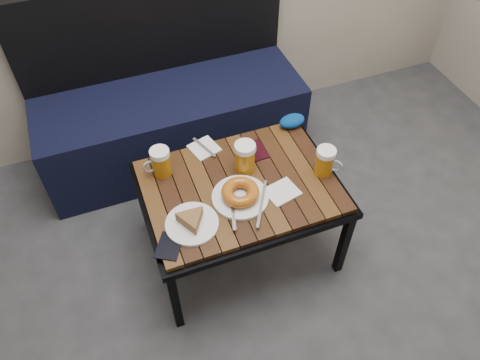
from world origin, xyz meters
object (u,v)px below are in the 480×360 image
object	(u,v)px
beer_mug_right	(325,161)
beer_mug_centre	(245,157)
bench	(171,117)
knit_pouch	(292,121)
cafe_table	(240,191)
plate_bagel	(240,194)
beer_mug_left	(160,162)
plate_pie	(192,221)
passport_burgundy	(255,151)
passport_navy	(169,246)

from	to	relation	value
beer_mug_right	beer_mug_centre	bearing A→B (deg)	-164.59
bench	knit_pouch	bearing A→B (deg)	-45.98
cafe_table	beer_mug_centre	bearing A→B (deg)	55.74
beer_mug_centre	plate_bagel	world-z (taller)	beer_mug_centre
beer_mug_left	plate_pie	bearing A→B (deg)	99.99
beer_mug_left	beer_mug_right	size ratio (longest dim) A/B	1.01
cafe_table	beer_mug_centre	size ratio (longest dim) A/B	5.86
beer_mug_left	beer_mug_centre	size ratio (longest dim) A/B	0.93
plate_pie	passport_burgundy	world-z (taller)	plate_pie
beer_mug_right	plate_bagel	world-z (taller)	beer_mug_right
cafe_table	knit_pouch	xyz separation A→B (m)	(0.36, 0.26, 0.07)
plate_pie	plate_bagel	size ratio (longest dim) A/B	0.72
passport_burgundy	plate_pie	bearing A→B (deg)	-144.99
beer_mug_right	plate_bagel	distance (m)	0.39
beer_mug_centre	beer_mug_right	distance (m)	0.34
cafe_table	beer_mug_right	distance (m)	0.38
beer_mug_right	passport_navy	size ratio (longest dim) A/B	1.09
cafe_table	passport_navy	world-z (taller)	passport_navy
beer_mug_left	passport_navy	bearing A→B (deg)	82.16
bench	cafe_table	world-z (taller)	bench
beer_mug_left	knit_pouch	world-z (taller)	beer_mug_left
passport_navy	passport_burgundy	distance (m)	0.61
beer_mug_left	beer_mug_right	world-z (taller)	beer_mug_left
cafe_table	passport_navy	xyz separation A→B (m)	(-0.36, -0.20, 0.05)
bench	passport_burgundy	xyz separation A→B (m)	(0.25, -0.59, 0.20)
bench	plate_bagel	world-z (taller)	bench
passport_navy	beer_mug_left	bearing A→B (deg)	110.36
bench	passport_burgundy	world-z (taller)	bench
beer_mug_centre	passport_navy	world-z (taller)	beer_mug_centre
bench	plate_bagel	xyz separation A→B (m)	(0.09, -0.83, 0.23)
bench	beer_mug_left	size ratio (longest dim) A/B	10.51
beer_mug_centre	knit_pouch	world-z (taller)	beer_mug_centre
passport_navy	knit_pouch	world-z (taller)	knit_pouch
bench	beer_mug_centre	size ratio (longest dim) A/B	9.77
beer_mug_centre	plate_bagel	size ratio (longest dim) A/B	0.49
beer_mug_right	passport_burgundy	distance (m)	0.32
passport_navy	passport_burgundy	size ratio (longest dim) A/B	0.96
beer_mug_centre	bench	bearing A→B (deg)	69.50
knit_pouch	cafe_table	bearing A→B (deg)	-144.16
bench	plate_pie	xyz separation A→B (m)	(-0.13, -0.88, 0.22)
cafe_table	beer_mug_centre	world-z (taller)	beer_mug_centre
beer_mug_centre	passport_navy	bearing A→B (deg)	178.80
plate_pie	plate_bagel	world-z (taller)	plate_bagel
beer_mug_left	passport_navy	world-z (taller)	beer_mug_left
plate_pie	plate_bagel	xyz separation A→B (m)	(0.22, 0.06, 0.00)
passport_burgundy	knit_pouch	distance (m)	0.25
passport_navy	knit_pouch	distance (m)	0.85
plate_bagel	beer_mug_centre	bearing A→B (deg)	62.28
beer_mug_left	beer_mug_right	distance (m)	0.70
cafe_table	beer_mug_right	world-z (taller)	beer_mug_right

